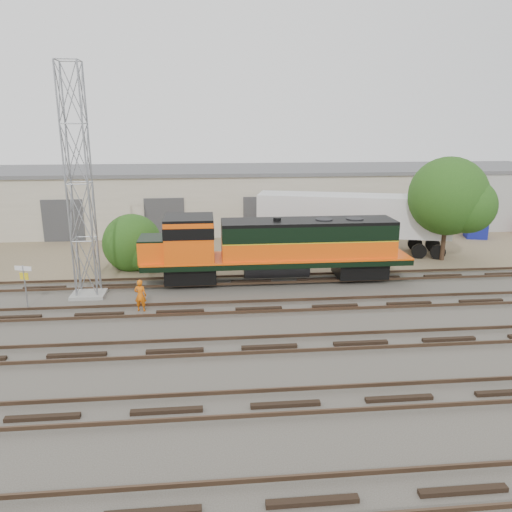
{
  "coord_description": "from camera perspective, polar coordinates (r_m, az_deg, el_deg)",
  "views": [
    {
      "loc": [
        -2.45,
        -22.39,
        9.42
      ],
      "look_at": [
        0.1,
        4.0,
        2.2
      ],
      "focal_mm": 35.0,
      "sensor_mm": 36.0,
      "label": 1
    }
  ],
  "objects": [
    {
      "name": "ground",
      "position": [
        24.41,
        0.67,
        -7.46
      ],
      "size": [
        140.0,
        140.0,
        0.0
      ],
      "primitive_type": "plane",
      "color": "#47423A",
      "rests_on": "ground"
    },
    {
      "name": "dirt_strip",
      "position": [
        38.63,
        -1.72,
        1.13
      ],
      "size": [
        80.0,
        16.0,
        0.02
      ],
      "primitive_type": "cube",
      "color": "#726047",
      "rests_on": "ground"
    },
    {
      "name": "tracks",
      "position": [
        21.66,
        1.54,
        -10.32
      ],
      "size": [
        80.0,
        20.4,
        0.28
      ],
      "color": "black",
      "rests_on": "ground"
    },
    {
      "name": "warehouse",
      "position": [
        45.93,
        -2.37,
        6.75
      ],
      "size": [
        58.4,
        10.4,
        5.3
      ],
      "color": "beige",
      "rests_on": "ground"
    },
    {
      "name": "locomotive",
      "position": [
        29.52,
        1.86,
        1.1
      ],
      "size": [
        15.9,
        2.79,
        3.82
      ],
      "color": "black",
      "rests_on": "tracks"
    },
    {
      "name": "signal_tower",
      "position": [
        28.05,
        -19.52,
        7.36
      ],
      "size": [
        1.81,
        1.81,
        12.3
      ],
      "rotation": [
        0.0,
        0.0,
        0.01
      ],
      "color": "gray",
      "rests_on": "ground"
    },
    {
      "name": "sign_post",
      "position": [
        28.18,
        -24.96,
        -2.33
      ],
      "size": [
        0.91,
        0.3,
        2.29
      ],
      "color": "gray",
      "rests_on": "ground"
    },
    {
      "name": "worker",
      "position": [
        26.05,
        -13.07,
        -4.41
      ],
      "size": [
        0.67,
        0.5,
        1.68
      ],
      "primitive_type": "imported",
      "rotation": [
        0.0,
        0.0,
        2.97
      ],
      "color": "#DB5E0C",
      "rests_on": "ground"
    },
    {
      "name": "semi_trailer",
      "position": [
        37.23,
        11.42,
        4.46
      ],
      "size": [
        13.93,
        6.35,
        4.21
      ],
      "rotation": [
        0.0,
        0.0,
        -0.27
      ],
      "color": "silver",
      "rests_on": "ground"
    },
    {
      "name": "dumpster_blue",
      "position": [
        45.06,
        23.83,
        2.83
      ],
      "size": [
        1.93,
        1.86,
        1.5
      ],
      "primitive_type": "cube",
      "rotation": [
        0.0,
        0.0,
        -0.26
      ],
      "color": "navy",
      "rests_on": "ground"
    },
    {
      "name": "tree_mid",
      "position": [
        33.39,
        -13.66,
        1.23
      ],
      "size": [
        4.01,
        3.82,
        3.82
      ],
      "color": "#382619",
      "rests_on": "ground"
    },
    {
      "name": "tree_east",
      "position": [
        36.19,
        21.6,
        6.12
      ],
      "size": [
        5.55,
        5.29,
        7.14
      ],
      "color": "#382619",
      "rests_on": "ground"
    }
  ]
}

